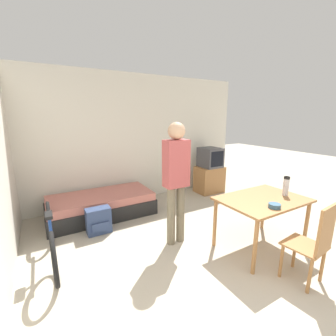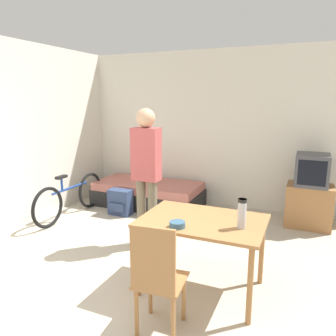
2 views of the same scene
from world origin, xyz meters
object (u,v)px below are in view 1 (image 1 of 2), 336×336
object	(u,v)px
dining_table	(262,204)
person_standing	(176,175)
backpack	(99,221)
thermos_flask	(286,185)
tv	(210,172)
bicycle	(52,237)
mate_bowl	(275,206)
daybed	(102,205)
wooden_chair	(314,242)

from	to	relation	value
dining_table	person_standing	distance (m)	1.26
backpack	thermos_flask	bearing A→B (deg)	-35.49
tv	person_standing	size ratio (longest dim) A/B	0.62
dining_table	bicycle	xyz separation A→B (m)	(-2.57, 1.15, -0.33)
tv	dining_table	size ratio (longest dim) A/B	0.93
bicycle	person_standing	bearing A→B (deg)	-15.50
tv	bicycle	size ratio (longest dim) A/B	0.67
bicycle	thermos_flask	distance (m)	3.25
dining_table	mate_bowl	world-z (taller)	mate_bowl
daybed	mate_bowl	world-z (taller)	mate_bowl
wooden_chair	person_standing	size ratio (longest dim) A/B	0.54
daybed	person_standing	size ratio (longest dim) A/B	1.07
tv	backpack	distance (m)	2.94
thermos_flask	bicycle	bearing A→B (deg)	157.51
thermos_flask	dining_table	bearing A→B (deg)	169.15
daybed	wooden_chair	distance (m)	3.35
dining_table	bicycle	distance (m)	2.84
bicycle	thermos_flask	xyz separation A→B (m)	(2.95, -1.22, 0.57)
daybed	thermos_flask	size ratio (longest dim) A/B	6.96
bicycle	tv	bearing A→B (deg)	16.97
tv	bicycle	distance (m)	3.69
daybed	wooden_chair	bearing A→B (deg)	-61.98
person_standing	thermos_flask	world-z (taller)	person_standing
dining_table	daybed	bearing A→B (deg)	127.90
person_standing	thermos_flask	size ratio (longest dim) A/B	6.48
tv	wooden_chair	size ratio (longest dim) A/B	1.14
person_standing	daybed	bearing A→B (deg)	116.34
mate_bowl	thermos_flask	bearing A→B (deg)	21.42
person_standing	thermos_flask	distance (m)	1.56
tv	person_standing	xyz separation A→B (m)	(-1.92, -1.52, 0.53)
daybed	dining_table	distance (m)	2.79
wooden_chair	mate_bowl	size ratio (longest dim) A/B	6.66
wooden_chair	bicycle	bearing A→B (deg)	141.87
dining_table	mate_bowl	distance (m)	0.34
tv	mate_bowl	size ratio (longest dim) A/B	7.61
person_standing	mate_bowl	size ratio (longest dim) A/B	12.24
thermos_flask	mate_bowl	distance (m)	0.59
tv	dining_table	xyz separation A→B (m)	(-0.95, -2.23, 0.14)
dining_table	wooden_chair	size ratio (longest dim) A/B	1.22
daybed	tv	distance (m)	2.66
dining_table	thermos_flask	size ratio (longest dim) A/B	4.31
tv	mate_bowl	bearing A→B (deg)	-113.74
tv	wooden_chair	distance (m)	3.18
person_standing	mate_bowl	bearing A→B (deg)	-50.47
daybed	mate_bowl	xyz separation A→B (m)	(1.54, -2.45, 0.56)
dining_table	person_standing	size ratio (longest dim) A/B	0.67
bicycle	thermos_flask	size ratio (longest dim) A/B	6.02
bicycle	person_standing	world-z (taller)	person_standing
bicycle	backpack	distance (m)	0.80
bicycle	thermos_flask	world-z (taller)	thermos_flask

